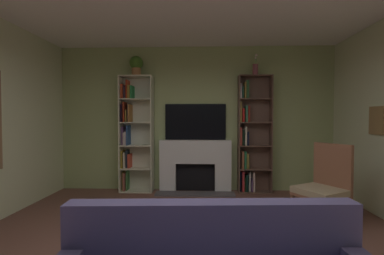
% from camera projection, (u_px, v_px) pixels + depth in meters
% --- Properties ---
extents(wall_back_accent, '(5.51, 0.06, 2.84)m').
position_uv_depth(wall_back_accent, '(196.00, 119.00, 5.55)').
color(wall_back_accent, '#A5B575').
rests_on(wall_back_accent, ground_plane).
extents(fireplace, '(1.49, 0.52, 1.01)m').
position_uv_depth(fireplace, '(195.00, 164.00, 5.44)').
color(fireplace, white).
rests_on(fireplace, ground_plane).
extents(tv, '(1.19, 0.06, 0.70)m').
position_uv_depth(tv, '(195.00, 122.00, 5.49)').
color(tv, black).
rests_on(tv, fireplace).
extents(bookshelf_left, '(0.63, 0.32, 2.25)m').
position_uv_depth(bookshelf_left, '(133.00, 132.00, 5.46)').
color(bookshelf_left, beige).
rests_on(bookshelf_left, ground_plane).
extents(bookshelf_right, '(0.63, 0.26, 2.25)m').
position_uv_depth(bookshelf_right, '(250.00, 138.00, 5.40)').
color(bookshelf_right, brown).
rests_on(bookshelf_right, ground_plane).
extents(potted_plant, '(0.26, 0.26, 0.38)m').
position_uv_depth(potted_plant, '(136.00, 65.00, 5.38)').
color(potted_plant, '#AD7344').
rests_on(potted_plant, bookshelf_left).
extents(vase_with_flowers, '(0.11, 0.11, 0.41)m').
position_uv_depth(vase_with_flowers, '(255.00, 69.00, 5.30)').
color(vase_with_flowers, '#8B434E').
rests_on(vase_with_flowers, bookshelf_right).
extents(armchair, '(0.77, 0.77, 1.08)m').
position_uv_depth(armchair, '(325.00, 184.00, 3.82)').
color(armchair, brown).
rests_on(armchair, ground_plane).
extents(coffee_table, '(0.85, 0.48, 0.44)m').
position_uv_depth(coffee_table, '(213.00, 247.00, 2.26)').
color(coffee_table, brown).
rests_on(coffee_table, ground_plane).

